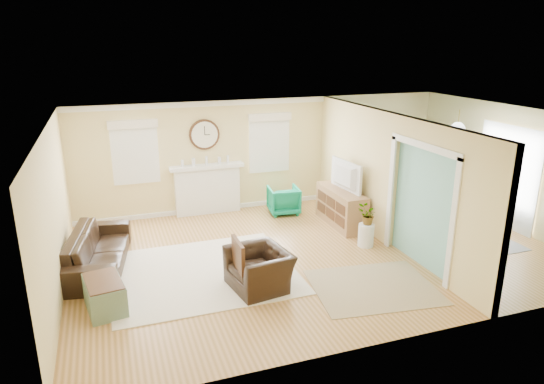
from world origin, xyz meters
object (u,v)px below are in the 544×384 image
(eames_chair, at_px, (259,269))
(green_chair, at_px, (284,200))
(sofa, at_px, (98,250))
(credenza, at_px, (341,207))
(dining_table, at_px, (433,217))

(eames_chair, distance_m, green_chair, 3.64)
(sofa, bearing_deg, green_chair, -59.86)
(eames_chair, xyz_separation_m, credenza, (2.56, 2.14, 0.07))
(sofa, distance_m, credenza, 5.07)
(dining_table, bearing_deg, eames_chair, 119.45)
(credenza, bearing_deg, eames_chair, -140.22)
(dining_table, bearing_deg, green_chair, 65.36)
(sofa, height_order, green_chair, sofa)
(sofa, bearing_deg, credenza, -75.58)
(green_chair, xyz_separation_m, credenza, (0.93, -1.11, 0.08))
(eames_chair, height_order, credenza, credenza)
(sofa, relative_size, eames_chair, 2.28)
(sofa, height_order, credenza, credenza)
(credenza, bearing_deg, sofa, -174.56)
(dining_table, bearing_deg, sofa, 99.92)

